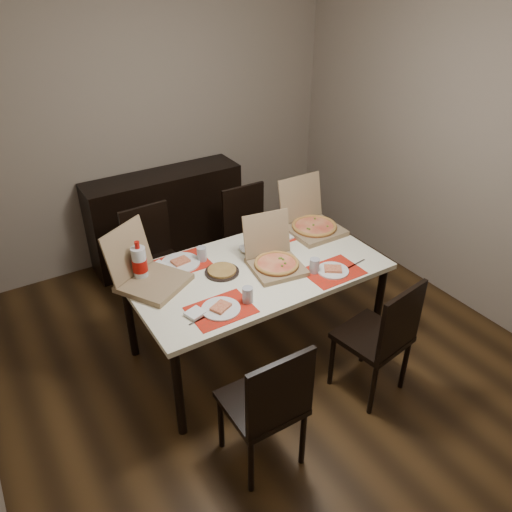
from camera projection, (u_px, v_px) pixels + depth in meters
name	position (u px, v px, depth m)	size (l,w,h in m)	color
ground	(263.00, 358.00, 3.88)	(3.80, 4.00, 0.02)	#3E2813
room_walls	(229.00, 121.00, 3.28)	(3.84, 4.02, 2.62)	gray
sideboard	(166.00, 217.00, 4.93)	(1.50, 0.40, 0.90)	black
dining_table	(256.00, 276.00, 3.61)	(1.80, 1.00, 0.75)	white
chair_near_left	(268.00, 404.00, 2.81)	(0.42, 0.42, 0.93)	black
chair_near_right	(382.00, 335.00, 3.31)	(0.48, 0.48, 0.93)	black
chair_far_left	(154.00, 257.00, 4.17)	(0.44, 0.44, 0.93)	black
chair_far_right	(250.00, 233.00, 4.51)	(0.42, 0.42, 0.93)	black
setting_near_left	(225.00, 306.00, 3.16)	(0.46, 0.30, 0.11)	red
setting_near_right	(328.00, 269.00, 3.52)	(0.50, 0.30, 0.11)	red
setting_far_left	(183.00, 261.00, 3.62)	(0.47, 0.30, 0.11)	red
setting_far_right	(277.00, 233.00, 3.98)	(0.49, 0.30, 0.11)	red
napkin_loose	(278.00, 268.00, 3.56)	(0.12, 0.11, 0.02)	white
pizza_box_center	(275.00, 260.00, 3.56)	(0.41, 0.44, 0.36)	#886E4E
pizza_box_right	(312.00, 224.00, 4.03)	(0.40, 0.45, 0.40)	#886E4E
pizza_box_left	(148.00, 276.00, 3.37)	(0.56, 0.58, 0.40)	#886E4E
faina_plate	(222.00, 271.00, 3.52)	(0.24, 0.24, 0.03)	black
dip_bowl	(247.00, 249.00, 3.77)	(0.12, 0.12, 0.03)	white
soda_bottle	(140.00, 264.00, 3.38)	(0.10, 0.10, 0.31)	silver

